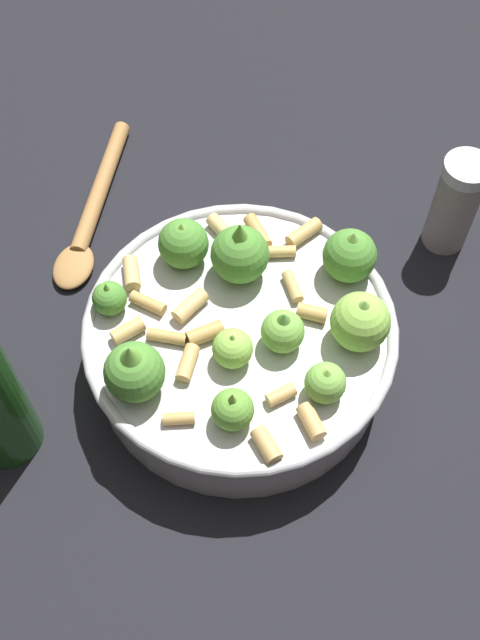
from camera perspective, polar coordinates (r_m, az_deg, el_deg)
ground_plane at (r=0.65m, az=-0.00°, el=-3.15°), size 2.40×2.40×0.00m
cooking_pan at (r=0.61m, az=0.13°, el=-1.26°), size 0.25×0.25×0.12m
pepper_shaker at (r=0.71m, az=15.90°, el=8.43°), size 0.04×0.04×0.10m
wooden_spoon at (r=0.75m, az=-11.07°, el=7.93°), size 0.19×0.13×0.02m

